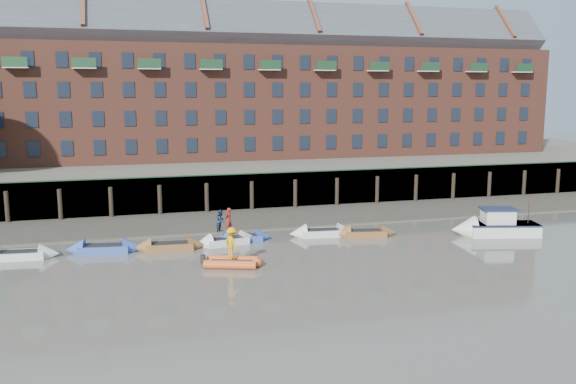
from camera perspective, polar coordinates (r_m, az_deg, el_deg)
name	(u,v)px	position (r m, az deg, el deg)	size (l,w,h in m)	color
ground	(300,288)	(33.31, 1.17, -8.95)	(220.00, 220.00, 0.00)	#646057
foreshore	(238,220)	(50.23, -4.72, -2.64)	(110.00, 8.00, 0.50)	#3D382F
mud_band	(246,229)	(46.98, -3.94, -3.49)	(110.00, 1.60, 0.10)	#4C4336
river_wall	(228,192)	(54.17, -5.61, -0.05)	(110.00, 1.23, 3.30)	#2D2A26
bank_terrace	(207,173)	(67.48, -7.61, 1.81)	(110.00, 28.00, 3.20)	#5E594D
apartment_terrace	(203,69)	(67.91, -7.94, 11.35)	(80.60, 15.56, 20.98)	brown
rowboat_0	(20,255)	(42.31, -23.80, -5.41)	(4.90, 1.78, 1.39)	silver
rowboat_1	(104,249)	(42.00, -16.83, -5.09)	(5.14, 2.09, 1.45)	#3651A8
rowboat_2	(170,246)	(41.62, -11.00, -5.00)	(4.87, 1.70, 1.39)	brown
rowboat_3	(226,241)	(42.48, -5.78, -4.59)	(4.76, 2.20, 1.33)	silver
rowboat_4	(242,238)	(43.23, -4.32, -4.34)	(4.27, 1.34, 1.23)	#3651A8
rowboat_5	(322,233)	(44.74, 3.22, -3.81)	(4.97, 1.89, 1.41)	silver
rowboat_6	(365,233)	(44.89, 7.23, -3.84)	(4.81, 2.12, 1.35)	brown
rib_tender	(234,262)	(37.26, -5.11, -6.56)	(3.52, 2.56, 0.59)	#E05826
motor_launch	(489,227)	(47.11, 18.28, -3.09)	(6.62, 3.51, 2.60)	silver
person_rower_a	(229,220)	(42.18, -5.59, -2.60)	(0.61, 0.40, 1.67)	maroon
person_rower_b	(221,221)	(42.20, -6.30, -2.69)	(0.76, 0.59, 1.55)	#19233F
person_rib_crew	(232,243)	(36.91, -5.28, -4.73)	(1.21, 0.70, 1.87)	orange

